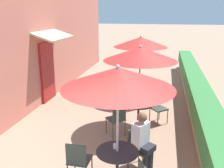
{
  "coord_description": "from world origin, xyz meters",
  "views": [
    {
      "loc": [
        1.66,
        -2.04,
        3.15
      ],
      "look_at": [
        0.15,
        5.09,
        1.0
      ],
      "focal_mm": 40.0,
      "sensor_mm": 36.0,
      "label": 1
    }
  ],
  "objects": [
    {
      "name": "planter_hedge",
      "position": [
        2.75,
        6.51,
        0.54
      ],
      "size": [
        0.6,
        12.22,
        1.01
      ],
      "color": "tan",
      "rests_on": "ground_plane"
    },
    {
      "name": "cafe_chair_near_left",
      "position": [
        1.24,
        2.5,
        0.52
      ],
      "size": [
        0.55,
        0.55,
        0.87
      ],
      "rotation": [
        0.0,
        0.0,
        4.18
      ],
      "color": "#384238",
      "rests_on": "ground_plane"
    },
    {
      "name": "patio_table_far",
      "position": [
        0.82,
        6.77,
        0.53
      ],
      "size": [
        0.77,
        0.77,
        0.73
      ],
      "color": "#28282D",
      "rests_on": "ground_plane"
    },
    {
      "name": "coffee_cup_mid",
      "position": [
        0.98,
        4.29,
        0.78
      ],
      "size": [
        0.07,
        0.07,
        0.09
      ],
      "color": "#232328",
      "rests_on": "patio_table_mid"
    },
    {
      "name": "seated_patron_near_left",
      "position": [
        1.34,
        2.45,
        0.69
      ],
      "size": [
        0.51,
        0.48,
        1.25
      ],
      "rotation": [
        0.0,
        0.0,
        4.18
      ],
      "color": "#23232D",
      "rests_on": "ground_plane"
    },
    {
      "name": "patio_umbrella_mid",
      "position": [
        1.06,
        4.28,
        2.09
      ],
      "size": [
        1.9,
        1.9,
        2.32
      ],
      "color": "#B7B7BC",
      "rests_on": "ground_plane"
    },
    {
      "name": "patio_umbrella_near",
      "position": [
        0.94,
        1.84,
        2.09
      ],
      "size": [
        1.9,
        1.9,
        2.32
      ],
      "color": "#B7B7BC",
      "rests_on": "ground_plane"
    },
    {
      "name": "cafe_chair_far_left",
      "position": [
        1.28,
        6.21,
        0.52
      ],
      "size": [
        0.55,
        0.55,
        0.87
      ],
      "rotation": [
        0.0,
        0.0,
        8.43
      ],
      "color": "#384238",
      "rests_on": "ground_plane"
    },
    {
      "name": "coffee_cup_near",
      "position": [
        0.88,
        1.92,
        0.78
      ],
      "size": [
        0.07,
        0.07,
        0.09
      ],
      "color": "white",
      "rests_on": "patio_table_near"
    },
    {
      "name": "cafe_facade_wall",
      "position": [
        -2.54,
        6.48,
        2.09
      ],
      "size": [
        0.98,
        13.22,
        4.2
      ],
      "color": "#C66B5B",
      "rests_on": "ground_plane"
    },
    {
      "name": "patio_umbrella_far",
      "position": [
        0.82,
        6.77,
        2.09
      ],
      "size": [
        1.9,
        1.9,
        2.32
      ],
      "color": "#B7B7BC",
      "rests_on": "ground_plane"
    },
    {
      "name": "cafe_chair_far_right",
      "position": [
        0.36,
        7.34,
        0.52
      ],
      "size": [
        0.55,
        0.55,
        0.87
      ],
      "rotation": [
        0.0,
        0.0,
        11.57
      ],
      "color": "#384238",
      "rests_on": "ground_plane"
    },
    {
      "name": "cafe_chair_mid_right",
      "position": [
        0.57,
        3.74,
        0.52
      ],
      "size": [
        0.56,
        0.56,
        0.87
      ],
      "rotation": [
        0.0,
        0.0,
        7.01
      ],
      "color": "#384238",
      "rests_on": "ground_plane"
    },
    {
      "name": "cafe_chair_near_right",
      "position": [
        0.21,
        1.77,
        0.52
      ],
      "size": [
        0.4,
        0.4,
        0.87
      ],
      "rotation": [
        0.0,
        0.0,
        6.27
      ],
      "color": "#384238",
      "rests_on": "ground_plane"
    },
    {
      "name": "patio_table_mid",
      "position": [
        1.06,
        4.28,
        0.53
      ],
      "size": [
        0.77,
        0.77,
        0.73
      ],
      "color": "#28282D",
      "rests_on": "ground_plane"
    },
    {
      "name": "coffee_cup_far",
      "position": [
        0.72,
        6.65,
        0.78
      ],
      "size": [
        0.07,
        0.07,
        0.09
      ],
      "color": "white",
      "rests_on": "patio_table_far"
    },
    {
      "name": "patio_table_near",
      "position": [
        0.94,
        1.84,
        0.53
      ],
      "size": [
        0.77,
        0.77,
        0.73
      ],
      "color": "#28282D",
      "rests_on": "ground_plane"
    },
    {
      "name": "cafe_chair_mid_left",
      "position": [
        1.55,
        4.81,
        0.52
      ],
      "size": [
        0.56,
        0.56,
        0.87
      ],
      "rotation": [
        0.0,
        0.0,
        3.87
      ],
      "color": "#384238",
      "rests_on": "ground_plane"
    }
  ]
}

